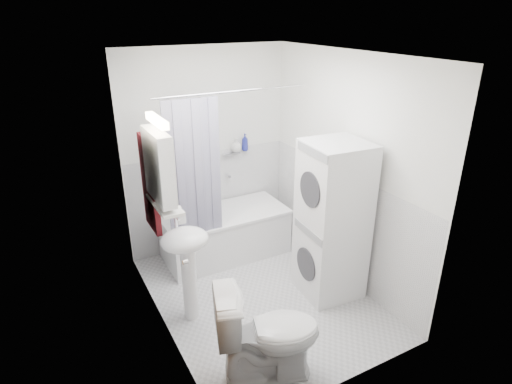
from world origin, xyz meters
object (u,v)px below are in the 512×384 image
washer_dryer (332,221)px  toilet (268,334)px  bathtub (225,232)px  sink (186,254)px

washer_dryer → toilet: washer_dryer is taller
bathtub → sink: size_ratio=1.40×
toilet → sink: bearing=35.8°
toilet → bathtub: bearing=3.7°
washer_dryer → bathtub: bearing=123.5°
bathtub → toilet: bearing=-104.6°
bathtub → toilet: size_ratio=1.76×
bathtub → sink: 1.25m
washer_dryer → toilet: (-1.13, -0.69, -0.40)m
washer_dryer → sink: bearing=173.7°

